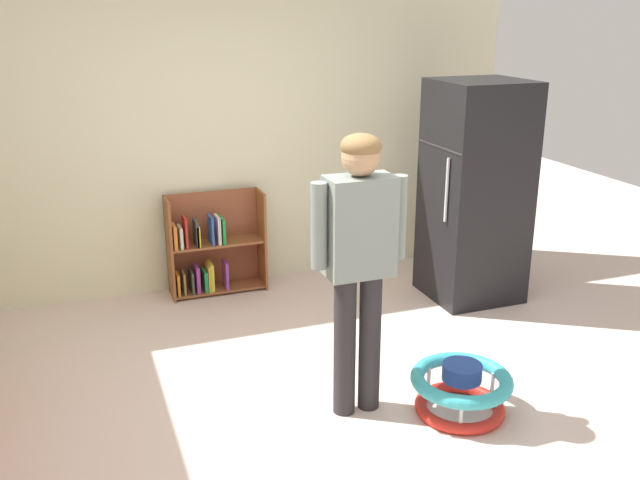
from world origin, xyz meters
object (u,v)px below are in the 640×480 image
at_px(bookshelf, 211,250).
at_px(refrigerator, 475,192).
at_px(baby_walker, 461,389).
at_px(standing_person, 359,250).

bearing_deg(bookshelf, refrigerator, -22.37).
bearing_deg(baby_walker, standing_person, 156.08).
bearing_deg(refrigerator, bookshelf, 157.63).
relative_size(refrigerator, standing_person, 1.06).
height_order(bookshelf, standing_person, standing_person).
xyz_separation_m(refrigerator, standing_person, (-1.59, -1.32, 0.13)).
bearing_deg(bookshelf, standing_person, -78.90).
relative_size(refrigerator, baby_walker, 2.95).
bearing_deg(bookshelf, baby_walker, -67.61).
bearing_deg(baby_walker, bookshelf, 112.39).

